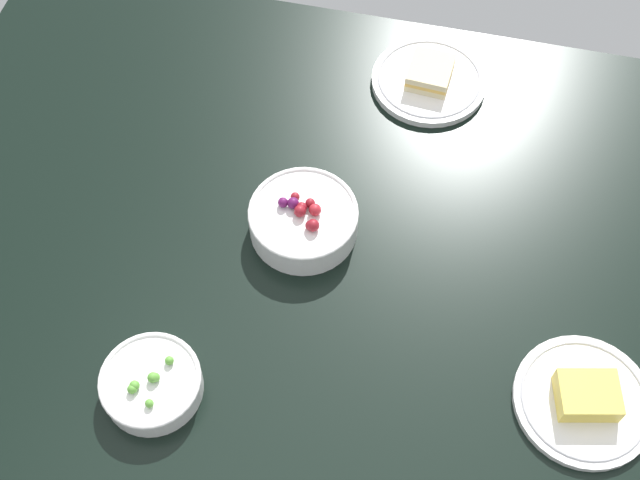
# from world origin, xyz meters

# --- Properties ---
(dining_table) EXTENTS (1.44, 1.05, 0.04)m
(dining_table) POSITION_xyz_m (0.00, 0.00, 0.02)
(dining_table) COLOR black
(dining_table) RESTS_ON ground
(plate_sandwich) EXTENTS (0.21, 0.21, 0.04)m
(plate_sandwich) POSITION_xyz_m (0.12, 0.38, 0.05)
(plate_sandwich) COLOR white
(plate_sandwich) RESTS_ON dining_table
(bowl_peas) EXTENTS (0.15, 0.15, 0.05)m
(bowl_peas) POSITION_xyz_m (-0.18, -0.29, 0.06)
(bowl_peas) COLOR white
(bowl_peas) RESTS_ON dining_table
(bowl_berries) EXTENTS (0.17, 0.17, 0.07)m
(bowl_berries) POSITION_xyz_m (-0.03, 0.03, 0.07)
(bowl_berries) COLOR white
(bowl_berries) RESTS_ON dining_table
(plate_cheese) EXTENTS (0.20, 0.20, 0.05)m
(plate_cheese) POSITION_xyz_m (0.42, -0.17, 0.05)
(plate_cheese) COLOR white
(plate_cheese) RESTS_ON dining_table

